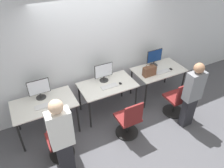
{
  "coord_description": "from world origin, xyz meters",
  "views": [
    {
      "loc": [
        -1.68,
        -3.13,
        3.51
      ],
      "look_at": [
        0.0,
        0.15,
        0.9
      ],
      "focal_mm": 35.0,
      "sensor_mm": 36.0,
      "label": 1
    }
  ],
  "objects_px": {
    "monitor_left": "(39,89)",
    "mouse_center": "(120,83)",
    "office_chair_center": "(129,121)",
    "mouse_right": "(171,69)",
    "mouse_left": "(59,102)",
    "office_chair_right": "(177,101)",
    "keyboard_left": "(45,106)",
    "keyboard_right": "(163,72)",
    "office_chair_left": "(61,143)",
    "person_left": "(62,138)",
    "person_right": "(192,94)",
    "keyboard_center": "(109,86)",
    "monitor_center": "(104,72)",
    "handbag": "(149,71)",
    "monitor_right": "(154,57)"
  },
  "relations": [
    {
      "from": "monitor_left",
      "to": "mouse_center",
      "type": "height_order",
      "value": "monitor_left"
    },
    {
      "from": "office_chair_center",
      "to": "mouse_right",
      "type": "xyz_separation_m",
      "value": [
        1.59,
        0.72,
        0.4
      ]
    },
    {
      "from": "mouse_left",
      "to": "mouse_right",
      "type": "distance_m",
      "value": 2.76
    },
    {
      "from": "mouse_left",
      "to": "office_chair_right",
      "type": "relative_size",
      "value": 0.1
    },
    {
      "from": "monitor_left",
      "to": "office_chair_center",
      "type": "bearing_deg",
      "value": -36.56
    },
    {
      "from": "office_chair_center",
      "to": "mouse_right",
      "type": "distance_m",
      "value": 1.79
    },
    {
      "from": "monitor_left",
      "to": "mouse_right",
      "type": "distance_m",
      "value": 3.05
    },
    {
      "from": "office_chair_right",
      "to": "keyboard_left",
      "type": "bearing_deg",
      "value": 165.46
    },
    {
      "from": "office_chair_center",
      "to": "keyboard_right",
      "type": "xyz_separation_m",
      "value": [
        1.34,
        0.72,
        0.39
      ]
    },
    {
      "from": "mouse_left",
      "to": "office_chair_center",
      "type": "height_order",
      "value": "office_chair_center"
    },
    {
      "from": "mouse_center",
      "to": "mouse_right",
      "type": "bearing_deg",
      "value": -1.13
    },
    {
      "from": "keyboard_right",
      "to": "mouse_right",
      "type": "relative_size",
      "value": 4.12
    },
    {
      "from": "office_chair_left",
      "to": "person_left",
      "type": "relative_size",
      "value": 0.55
    },
    {
      "from": "person_right",
      "to": "office_chair_center",
      "type": "bearing_deg",
      "value": 166.38
    },
    {
      "from": "person_left",
      "to": "keyboard_center",
      "type": "distance_m",
      "value": 1.7
    },
    {
      "from": "monitor_center",
      "to": "handbag",
      "type": "relative_size",
      "value": 1.41
    },
    {
      "from": "mouse_center",
      "to": "mouse_right",
      "type": "relative_size",
      "value": 1.0
    },
    {
      "from": "keyboard_left",
      "to": "office_chair_left",
      "type": "height_order",
      "value": "office_chair_left"
    },
    {
      "from": "mouse_left",
      "to": "handbag",
      "type": "bearing_deg",
      "value": 0.18
    },
    {
      "from": "mouse_left",
      "to": "person_right",
      "type": "height_order",
      "value": "person_right"
    },
    {
      "from": "keyboard_left",
      "to": "monitor_right",
      "type": "bearing_deg",
      "value": 6.5
    },
    {
      "from": "person_left",
      "to": "mouse_center",
      "type": "height_order",
      "value": "person_left"
    },
    {
      "from": "monitor_right",
      "to": "keyboard_right",
      "type": "distance_m",
      "value": 0.42
    },
    {
      "from": "office_chair_left",
      "to": "keyboard_center",
      "type": "bearing_deg",
      "value": 26.88
    },
    {
      "from": "mouse_right",
      "to": "person_right",
      "type": "xyz_separation_m",
      "value": [
        -0.33,
        -1.03,
        0.06
      ]
    },
    {
      "from": "mouse_center",
      "to": "handbag",
      "type": "bearing_deg",
      "value": 0.23
    },
    {
      "from": "monitor_left",
      "to": "keyboard_left",
      "type": "xyz_separation_m",
      "value": [
        0.0,
        -0.3,
        -0.21
      ]
    },
    {
      "from": "mouse_center",
      "to": "person_left",
      "type": "bearing_deg",
      "value": -147.47
    },
    {
      "from": "office_chair_left",
      "to": "keyboard_right",
      "type": "bearing_deg",
      "value": 12.87
    },
    {
      "from": "person_left",
      "to": "mouse_right",
      "type": "relative_size",
      "value": 18.15
    },
    {
      "from": "keyboard_left",
      "to": "office_chair_left",
      "type": "distance_m",
      "value": 0.78
    },
    {
      "from": "mouse_right",
      "to": "handbag",
      "type": "relative_size",
      "value": 0.3
    },
    {
      "from": "monitor_left",
      "to": "handbag",
      "type": "relative_size",
      "value": 1.41
    },
    {
      "from": "monitor_left",
      "to": "monitor_center",
      "type": "distance_m",
      "value": 1.39
    },
    {
      "from": "mouse_left",
      "to": "person_right",
      "type": "relative_size",
      "value": 0.06
    },
    {
      "from": "mouse_center",
      "to": "office_chair_center",
      "type": "xyz_separation_m",
      "value": [
        -0.21,
        -0.75,
        -0.4
      ]
    },
    {
      "from": "mouse_left",
      "to": "person_right",
      "type": "distance_m",
      "value": 2.65
    },
    {
      "from": "keyboard_left",
      "to": "mouse_right",
      "type": "height_order",
      "value": "mouse_right"
    },
    {
      "from": "monitor_center",
      "to": "monitor_left",
      "type": "bearing_deg",
      "value": 179.01
    },
    {
      "from": "person_left",
      "to": "mouse_center",
      "type": "relative_size",
      "value": 18.15
    },
    {
      "from": "mouse_right",
      "to": "person_right",
      "type": "relative_size",
      "value": 0.06
    },
    {
      "from": "monitor_left",
      "to": "monitor_center",
      "type": "bearing_deg",
      "value": -0.99
    },
    {
      "from": "person_left",
      "to": "monitor_right",
      "type": "height_order",
      "value": "person_left"
    },
    {
      "from": "person_right",
      "to": "keyboard_center",
      "type": "bearing_deg",
      "value": 140.68
    },
    {
      "from": "monitor_center",
      "to": "mouse_center",
      "type": "height_order",
      "value": "monitor_center"
    },
    {
      "from": "office_chair_center",
      "to": "keyboard_right",
      "type": "bearing_deg",
      "value": 28.24
    },
    {
      "from": "person_left",
      "to": "monitor_right",
      "type": "distance_m",
      "value": 3.04
    },
    {
      "from": "keyboard_center",
      "to": "keyboard_left",
      "type": "bearing_deg",
      "value": -179.87
    },
    {
      "from": "monitor_center",
      "to": "monitor_right",
      "type": "relative_size",
      "value": 1.0
    },
    {
      "from": "person_left",
      "to": "keyboard_right",
      "type": "height_order",
      "value": "person_left"
    }
  ]
}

